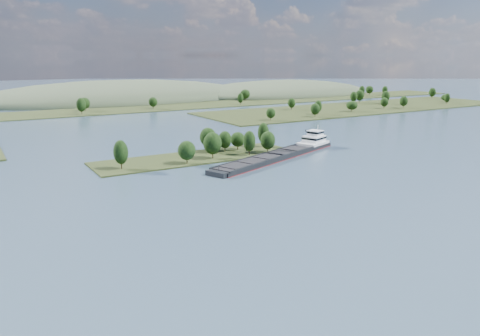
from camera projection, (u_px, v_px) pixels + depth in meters
ground at (266, 187)px, 176.74m from camera, size 1800.00×1800.00×0.00m
tree_island at (210, 148)px, 228.42m from camera, size 100.00×30.91×14.20m
right_bank at (363, 107)px, 442.08m from camera, size 320.00×90.00×14.77m
back_shoreline at (98, 111)px, 414.39m from camera, size 900.00×60.00×15.25m
hill_east at (282, 94)px, 598.42m from camera, size 260.00×140.00×36.00m
hill_west at (121, 100)px, 523.85m from camera, size 320.00×160.00×44.00m
cargo_barge at (284, 153)px, 230.66m from camera, size 88.88×42.84×12.33m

